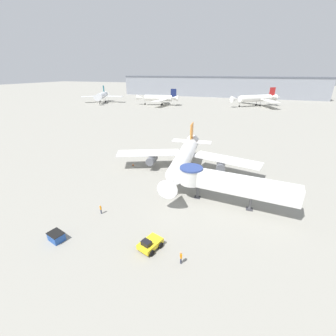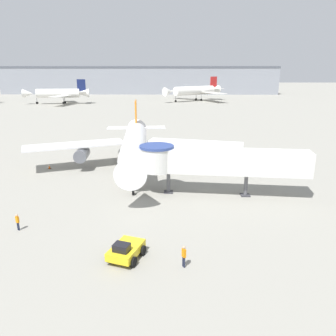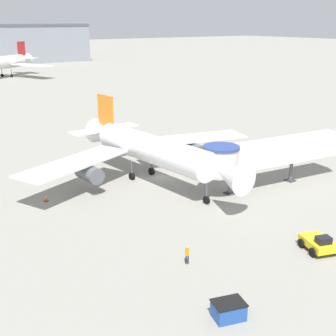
% 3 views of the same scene
% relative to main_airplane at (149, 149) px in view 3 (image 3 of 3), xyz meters
% --- Properties ---
extents(ground_plane, '(800.00, 800.00, 0.00)m').
position_rel_main_airplane_xyz_m(ground_plane, '(1.68, 0.16, -4.02)').
color(ground_plane, gray).
extents(main_airplane, '(33.67, 28.11, 9.51)m').
position_rel_main_airplane_xyz_m(main_airplane, '(0.00, 0.00, 0.00)').
color(main_airplane, white).
rests_on(main_airplane, ground_plane).
extents(jet_bridge, '(19.86, 5.10, 5.86)m').
position_rel_main_airplane_xyz_m(jet_bridge, '(10.16, -9.74, 0.16)').
color(jet_bridge, silver).
rests_on(jet_bridge, ground_plane).
extents(pushback_tug_yellow, '(3.05, 3.68, 1.63)m').
position_rel_main_airplane_xyz_m(pushback_tug_yellow, '(2.00, -24.12, -3.28)').
color(pushback_tug_yellow, yellow).
rests_on(pushback_tug_yellow, ground_plane).
extents(service_container_blue, '(2.51, 2.14, 1.22)m').
position_rel_main_airplane_xyz_m(service_container_blue, '(-10.83, -26.92, -3.41)').
color(service_container_blue, '#234C9E').
rests_on(service_container_blue, ground_plane).
extents(traffic_cone_starboard_wing, '(0.40, 0.40, 0.67)m').
position_rel_main_airplane_xyz_m(traffic_cone_starboard_wing, '(13.49, 0.07, -3.70)').
color(traffic_cone_starboard_wing, black).
rests_on(traffic_cone_starboard_wing, ground_plane).
extents(traffic_cone_port_wing, '(0.45, 0.45, 0.74)m').
position_rel_main_airplane_xyz_m(traffic_cone_port_wing, '(-13.23, 0.54, -3.67)').
color(traffic_cone_port_wing, black).
rests_on(traffic_cone_port_wing, ground_plane).
extents(ground_crew_wing_walker, '(0.36, 0.31, 1.62)m').
position_rel_main_airplane_xyz_m(ground_crew_wing_walker, '(-8.73, -19.49, -3.09)').
color(ground_crew_wing_walker, '#1E2338').
rests_on(ground_crew_wing_walker, ground_plane).
extents(background_jet_red_tail, '(31.10, 31.39, 11.67)m').
position_rel_main_airplane_xyz_m(background_jet_red_tail, '(16.16, 119.70, 1.07)').
color(background_jet_red_tail, white).
rests_on(background_jet_red_tail, ground_plane).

